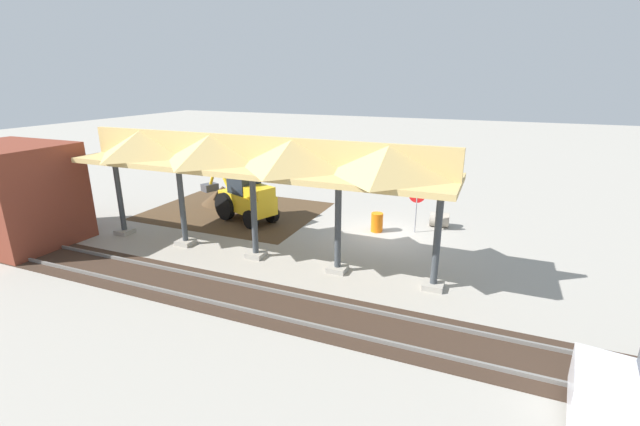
# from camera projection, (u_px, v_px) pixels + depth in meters

# --- Properties ---
(ground_plane) EXTENTS (120.00, 120.00, 0.00)m
(ground_plane) POSITION_uv_depth(u_px,v_px,m) (384.00, 235.00, 19.79)
(ground_plane) COLOR #9E998E
(dirt_work_zone) EXTENTS (8.99, 7.00, 0.01)m
(dirt_work_zone) POSITION_uv_depth(u_px,v_px,m) (235.00, 211.00, 23.32)
(dirt_work_zone) COLOR #4C3823
(dirt_work_zone) RESTS_ON ground
(platform_canopy) EXTENTS (15.32, 3.20, 4.90)m
(platform_canopy) POSITION_uv_depth(u_px,v_px,m) (251.00, 155.00, 16.12)
(platform_canopy) COLOR #9E998E
(platform_canopy) RESTS_ON ground
(rail_tracks) EXTENTS (60.00, 2.58, 0.15)m
(rail_tracks) POSITION_uv_depth(u_px,v_px,m) (322.00, 315.00, 13.08)
(rail_tracks) COLOR slate
(rail_tracks) RESTS_ON ground
(stop_sign) EXTENTS (0.76, 0.09, 2.21)m
(stop_sign) POSITION_uv_depth(u_px,v_px,m) (417.00, 200.00, 19.65)
(stop_sign) COLOR gray
(stop_sign) RESTS_ON ground
(backhoe) EXTENTS (5.36, 3.06, 2.82)m
(backhoe) POSITION_uv_depth(u_px,v_px,m) (245.00, 196.00, 21.55)
(backhoe) COLOR yellow
(backhoe) RESTS_ON ground
(dirt_mound) EXTENTS (5.01, 5.01, 2.01)m
(dirt_mound) POSITION_uv_depth(u_px,v_px,m) (224.00, 203.00, 24.81)
(dirt_mound) COLOR #4C3823
(dirt_mound) RESTS_ON ground
(concrete_pipe) EXTENTS (0.95, 0.78, 0.72)m
(concrete_pipe) POSITION_uv_depth(u_px,v_px,m) (439.00, 219.00, 20.82)
(concrete_pipe) COLOR #9E9384
(concrete_pipe) RESTS_ON ground
(brick_utility_building) EXTENTS (4.81, 3.83, 4.30)m
(brick_utility_building) POSITION_uv_depth(u_px,v_px,m) (13.00, 195.00, 18.36)
(brick_utility_building) COLOR brown
(brick_utility_building) RESTS_ON ground
(traffic_barrel) EXTENTS (0.56, 0.56, 0.90)m
(traffic_barrel) POSITION_uv_depth(u_px,v_px,m) (377.00, 222.00, 20.12)
(traffic_barrel) COLOR orange
(traffic_barrel) RESTS_ON ground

